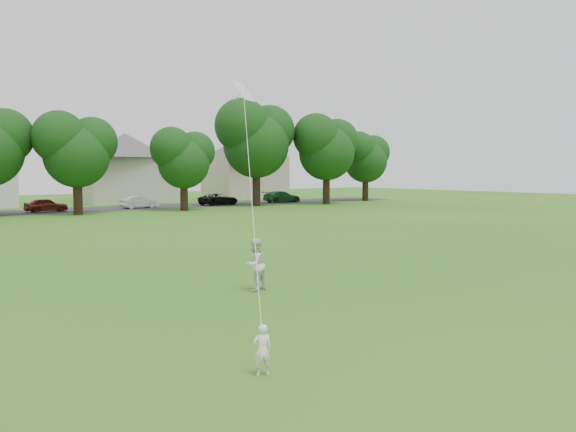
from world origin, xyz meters
TOP-DOWN VIEW (x-y plane):
  - ground at (0.00, 0.00)m, footprint 160.00×160.00m
  - toddler at (-2.61, -1.99)m, footprint 0.38×0.32m
  - older_boy at (1.10, 3.74)m, footprint 0.88×0.78m
  - kite at (-0.02, 2.29)m, footprint 3.09×4.71m
  - tree_row at (4.15, 36.53)m, footprint 82.40×8.20m
  - parked_cars at (1.77, 41.00)m, footprint 64.33×2.63m

SIDE VIEW (x-z plane):
  - ground at x=0.00m, z-range 0.00..0.00m
  - toddler at x=-2.61m, z-range 0.00..0.89m
  - parked_cars at x=1.77m, z-range -0.02..1.25m
  - older_boy at x=1.10m, z-range 0.00..1.54m
  - kite at x=-0.02m, z-range -2.30..9.13m
  - tree_row at x=4.15m, z-range 0.66..11.60m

